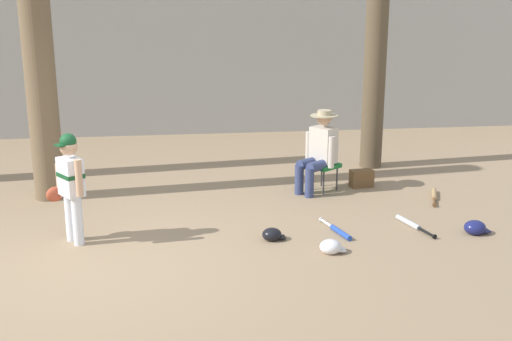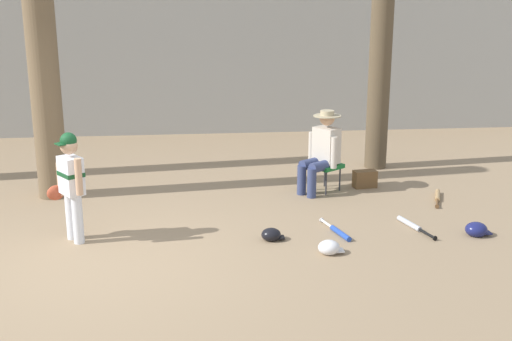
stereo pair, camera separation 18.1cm
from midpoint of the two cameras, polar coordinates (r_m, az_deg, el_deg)
ground_plane at (r=7.16m, az=-14.73°, el=-8.32°), size 60.00×60.00×0.00m
concrete_back_wall at (r=13.51m, az=-11.65°, el=9.21°), size 18.00×0.36×2.90m
tree_near_player at (r=9.33m, az=-19.38°, el=11.41°), size 0.69×0.69×5.35m
young_ballplayer at (r=7.70m, az=-16.78°, el=-0.92°), size 0.51×0.51×1.31m
folding_stool at (r=9.53m, az=5.39°, el=0.37°), size 0.56×0.56×0.41m
seated_spectator at (r=9.40m, az=5.04°, el=1.89°), size 0.65×0.60×1.20m
handbag_beside_stool at (r=9.84m, az=8.79°, el=-0.69°), size 0.36×0.23×0.26m
bat_blue_youth at (r=7.91m, az=6.64°, el=-5.34°), size 0.25×0.72×0.07m
bat_wood_tan at (r=9.55m, az=14.96°, el=-2.14°), size 0.34×0.71×0.07m
bat_aluminum_silver at (r=8.31m, az=12.93°, el=-4.62°), size 0.25×0.77×0.07m
batting_helmet_navy at (r=8.25m, az=18.20°, el=-4.83°), size 0.31×0.24×0.18m
batting_helmet_white at (r=7.32m, az=5.91°, el=-6.73°), size 0.29×0.22×0.17m
batting_helmet_black at (r=7.65m, az=0.75°, el=-5.68°), size 0.28×0.21×0.16m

